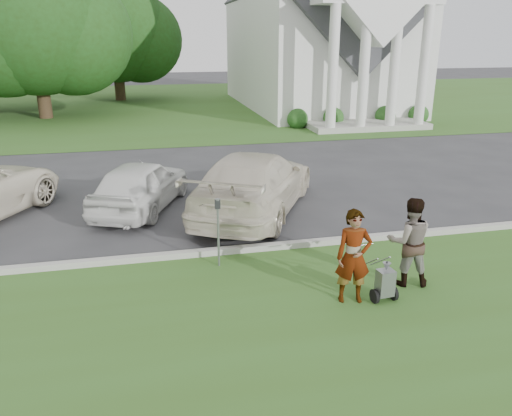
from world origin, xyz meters
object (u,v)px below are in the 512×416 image
object	(u,v)px
car_b	(141,185)
car_c	(254,183)
tree_left	(34,26)
person_right	(409,242)
church	(318,14)
person_left	(353,257)
parking_meter_near	(218,224)
striping_cart	(385,283)
tree_back	(115,34)

from	to	relation	value
car_b	car_c	xyz separation A→B (m)	(3.00, -0.91, 0.13)
tree_left	person_right	size ratio (longest dim) A/B	6.08
church	person_left	xyz separation A→B (m)	(-7.91, -25.10, -5.07)
parking_meter_near	car_c	world-z (taller)	car_c
car_b	parking_meter_near	bearing A→B (deg)	132.99
parking_meter_near	person_right	bearing A→B (deg)	-24.41
church	parking_meter_near	size ratio (longest dim) A/B	16.16
striping_cart	car_b	distance (m)	7.54
person_left	parking_meter_near	bearing A→B (deg)	148.27
church	tree_left	xyz separation A→B (m)	(-17.01, -1.13, -0.83)
tree_left	person_right	xyz separation A→B (m)	(10.41, -23.58, -4.24)
parking_meter_near	striping_cart	bearing A→B (deg)	-37.72
tree_left	car_c	bearing A→B (deg)	-65.86
church	person_right	bearing A→B (deg)	-104.97
tree_left	person_right	bearing A→B (deg)	-66.18
striping_cart	church	bearing A→B (deg)	68.81
person_left	church	bearing A→B (deg)	83.36
tree_left	car_b	size ratio (longest dim) A/B	2.58
person_right	parking_meter_near	size ratio (longest dim) A/B	1.17
person_right	person_left	bearing A→B (deg)	30.94
car_c	tree_back	bearing A→B (deg)	-52.26
person_right	car_b	size ratio (longest dim) A/B	0.42
person_left	car_b	xyz separation A→B (m)	(-3.68, 6.07, -0.17)
church	tree_back	world-z (taller)	church
church	parking_meter_near	xyz separation A→B (m)	(-10.04, -23.14, -5.00)
church	car_b	world-z (taller)	church
car_c	parking_meter_near	bearing A→B (deg)	94.00
parking_meter_near	car_b	world-z (taller)	parking_meter_near
person_left	person_right	xyz separation A→B (m)	(1.30, 0.40, 0.01)
person_left	car_b	distance (m)	7.10
person_right	car_b	bearing A→B (deg)	-34.91
striping_cart	parking_meter_near	distance (m)	3.47
car_c	tree_left	bearing A→B (deg)	-37.50
parking_meter_near	tree_left	bearing A→B (deg)	107.58
church	car_b	bearing A→B (deg)	-121.33
tree_left	parking_meter_near	bearing A→B (deg)	-72.42
striping_cart	person_left	size ratio (longest dim) A/B	0.53
tree_left	car_c	size ratio (longest dim) A/B	1.86
tree_back	person_left	xyz separation A→B (m)	(5.10, -31.98, -3.86)
person_right	car_c	xyz separation A→B (m)	(-1.98, 4.77, -0.04)
striping_cart	person_left	xyz separation A→B (m)	(-0.58, 0.14, 0.51)
church	person_left	size ratio (longest dim) A/B	13.88
tree_left	person_left	bearing A→B (deg)	-69.20
tree_left	tree_back	bearing A→B (deg)	63.43
tree_left	striping_cart	bearing A→B (deg)	-68.12
striping_cart	person_right	xyz separation A→B (m)	(0.72, 0.54, 0.52)
tree_back	striping_cart	xyz separation A→B (m)	(5.68, -32.11, -4.37)
person_left	tree_left	bearing A→B (deg)	121.64
tree_back	parking_meter_near	distance (m)	30.40
parking_meter_near	car_c	bearing A→B (deg)	65.63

